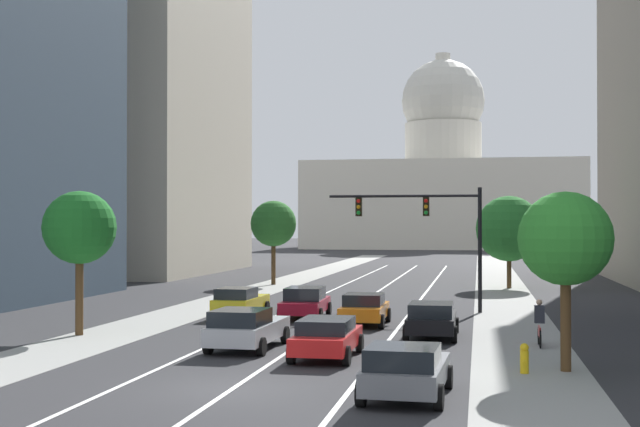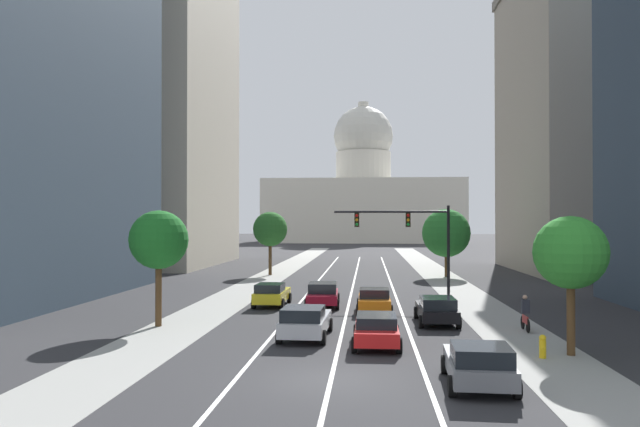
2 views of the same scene
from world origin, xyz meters
TOP-DOWN VIEW (x-y plane):
  - ground_plane at (0.00, 40.00)m, footprint 400.00×400.00m
  - sidewalk_left at (-8.07, 35.00)m, footprint 3.53×130.00m
  - sidewalk_right at (8.07, 35.00)m, footprint 3.53×130.00m
  - lane_stripe_left at (-3.15, 25.00)m, footprint 0.16×90.00m
  - lane_stripe_center at (0.00, 25.00)m, footprint 0.16×90.00m
  - lane_stripe_right at (3.15, 25.00)m, footprint 0.16×90.00m
  - office_tower_far_left at (-25.95, 52.83)m, footprint 18.56×25.88m
  - office_tower_far_right at (24.51, 45.95)m, footprint 15.58×23.76m
  - capitol_building at (0.00, 139.47)m, footprint 49.38×27.45m
  - car_silver at (-1.58, 7.11)m, footprint 2.23×4.77m
  - car_orange at (1.58, 15.23)m, footprint 2.03×4.10m
  - car_gray at (4.72, -0.54)m, footprint 2.27×4.20m
  - car_yellow at (-4.73, 17.44)m, footprint 2.01×4.33m
  - car_red at (1.58, 5.66)m, footprint 2.02×4.35m
  - car_crimson at (-1.57, 17.62)m, footprint 2.21×4.59m
  - car_black at (4.73, 11.55)m, footprint 2.04×4.52m
  - traffic_signal_mast at (4.12, 21.50)m, footprint 7.77×0.39m
  - fire_hydrant at (7.89, 3.82)m, footprint 0.26×0.35m
  - cyclist at (8.72, 9.78)m, footprint 0.36×1.70m
  - street_tree_near_right at (9.14, 4.44)m, footprint 2.86×2.86m
  - street_tree_mid_left at (-9.22, 9.71)m, footprint 2.94×2.94m
  - street_tree_mid_right at (8.61, 38.73)m, footprint 4.56×4.56m
  - street_tree_near_left at (-8.30, 39.17)m, footprint 3.37×3.37m

SIDE VIEW (x-z plane):
  - ground_plane at x=0.00m, z-range 0.00..0.00m
  - sidewalk_left at x=-8.07m, z-range 0.00..0.01m
  - sidewalk_right at x=8.07m, z-range 0.00..0.01m
  - lane_stripe_left at x=-3.15m, z-range 0.01..0.02m
  - lane_stripe_center at x=0.00m, z-range 0.01..0.02m
  - lane_stripe_right at x=3.15m, z-range 0.01..0.02m
  - fire_hydrant at x=7.89m, z-range 0.01..0.92m
  - car_red at x=1.58m, z-range 0.05..1.39m
  - car_orange at x=1.58m, z-range 0.03..1.43m
  - car_gray at x=4.72m, z-range 0.03..1.46m
  - car_black at x=4.73m, z-range 0.04..1.45m
  - car_yellow at x=-4.73m, z-range 0.03..1.48m
  - car_crimson at x=-1.57m, z-range 0.03..1.50m
  - car_silver at x=-1.58m, z-range 0.02..1.52m
  - cyclist at x=8.72m, z-range -0.01..1.71m
  - street_tree_near_right at x=9.14m, z-range 1.27..6.73m
  - street_tree_mid_right at x=8.61m, z-range 0.93..7.35m
  - street_tree_mid_left at x=-9.22m, z-range 1.39..7.20m
  - street_tree_near_left at x=-8.30m, z-range 1.38..7.56m
  - traffic_signal_mast at x=4.12m, z-range 1.43..7.75m
  - capitol_building at x=0.00m, z-range -6.91..29.30m
  - office_tower_far_right at x=24.51m, z-range 0.04..32.64m
  - office_tower_far_left at x=-25.95m, z-range 0.04..52.49m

